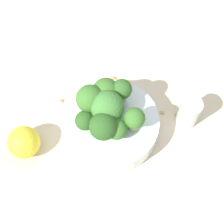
{
  "coord_description": "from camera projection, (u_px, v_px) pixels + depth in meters",
  "views": [
    {
      "loc": [
        0.25,
        -0.07,
        0.61
      ],
      "look_at": [
        0.0,
        0.0,
        0.08
      ],
      "focal_mm": 60.0,
      "sensor_mm": 36.0,
      "label": 1
    }
  ],
  "objects": [
    {
      "name": "broccoli_floret_0",
      "position": [
        107.0,
        107.0,
        0.59
      ],
      "size": [
        0.05,
        0.05,
        0.06
      ],
      "color": "#7A9E5B",
      "rests_on": "bowl"
    },
    {
      "name": "lemon_wedge",
      "position": [
        24.0,
        142.0,
        0.62
      ],
      "size": [
        0.05,
        0.05,
        0.05
      ],
      "primitive_type": "sphere",
      "color": "yellow",
      "rests_on": "ground_plane"
    },
    {
      "name": "pepper_shaker",
      "position": [
        189.0,
        113.0,
        0.64
      ],
      "size": [
        0.04,
        0.04,
        0.06
      ],
      "color": "silver",
      "rests_on": "ground_plane"
    },
    {
      "name": "almond_crumb_3",
      "position": [
        61.0,
        100.0,
        0.68
      ],
      "size": [
        0.01,
        0.01,
        0.01
      ],
      "primitive_type": "cube",
      "rotation": [
        0.0,
        0.0,
        3.92
      ],
      "color": "#AD7F4C",
      "rests_on": "ground_plane"
    },
    {
      "name": "broccoli_floret_6",
      "position": [
        122.0,
        90.0,
        0.61
      ],
      "size": [
        0.03,
        0.03,
        0.05
      ],
      "color": "#84AD66",
      "rests_on": "bowl"
    },
    {
      "name": "almond_crumb_1",
      "position": [
        178.0,
        116.0,
        0.67
      ],
      "size": [
        0.01,
        0.01,
        0.01
      ],
      "primitive_type": "cube",
      "rotation": [
        0.0,
        0.0,
        4.53
      ],
      "color": "tan",
      "rests_on": "ground_plane"
    },
    {
      "name": "bowl",
      "position": [
        112.0,
        126.0,
        0.64
      ],
      "size": [
        0.16,
        0.16,
        0.04
      ],
      "primitive_type": "cylinder",
      "color": "silver",
      "rests_on": "ground_plane"
    },
    {
      "name": "almond_crumb_0",
      "position": [
        113.0,
        78.0,
        0.7
      ],
      "size": [
        0.01,
        0.01,
        0.01
      ],
      "primitive_type": "cube",
      "rotation": [
        0.0,
        0.0,
        0.08
      ],
      "color": "#AD7F4C",
      "rests_on": "ground_plane"
    },
    {
      "name": "broccoli_floret_1",
      "position": [
        103.0,
        127.0,
        0.58
      ],
      "size": [
        0.04,
        0.04,
        0.06
      ],
      "color": "#8EB770",
      "rests_on": "bowl"
    },
    {
      "name": "broccoli_floret_3",
      "position": [
        118.0,
        129.0,
        0.59
      ],
      "size": [
        0.03,
        0.03,
        0.04
      ],
      "color": "#8EB770",
      "rests_on": "bowl"
    },
    {
      "name": "broccoli_floret_2",
      "position": [
        134.0,
        119.0,
        0.59
      ],
      "size": [
        0.03,
        0.03,
        0.05
      ],
      "color": "#7A9E5B",
      "rests_on": "bowl"
    },
    {
      "name": "broccoli_floret_5",
      "position": [
        104.0,
        93.0,
        0.61
      ],
      "size": [
        0.05,
        0.05,
        0.05
      ],
      "color": "#7A9E5B",
      "rests_on": "bowl"
    },
    {
      "name": "almond_crumb_2",
      "position": [
        162.0,
        112.0,
        0.67
      ],
      "size": [
        0.01,
        0.01,
        0.01
      ],
      "primitive_type": "cube",
      "rotation": [
        0.0,
        0.0,
        4.41
      ],
      "color": "#AD7F4C",
      "rests_on": "ground_plane"
    },
    {
      "name": "broccoli_floret_4",
      "position": [
        90.0,
        99.0,
        0.6
      ],
      "size": [
        0.05,
        0.05,
        0.06
      ],
      "color": "#8EB770",
      "rests_on": "bowl"
    },
    {
      "name": "ground_plane",
      "position": [
        112.0,
        131.0,
        0.66
      ],
      "size": [
        3.0,
        3.0,
        0.0
      ],
      "primitive_type": "plane",
      "color": "beige"
    },
    {
      "name": "broccoli_floret_7",
      "position": [
        86.0,
        123.0,
        0.59
      ],
      "size": [
        0.03,
        0.03,
        0.04
      ],
      "color": "#84AD66",
      "rests_on": "bowl"
    }
  ]
}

